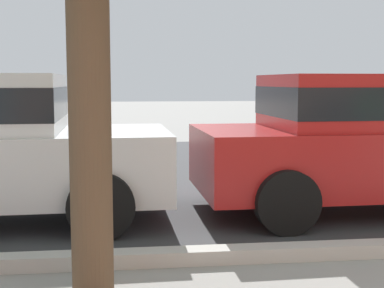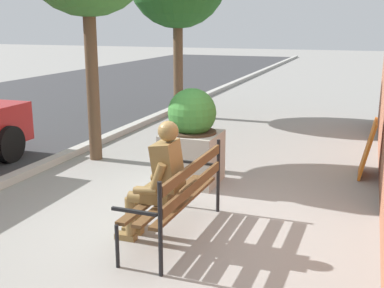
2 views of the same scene
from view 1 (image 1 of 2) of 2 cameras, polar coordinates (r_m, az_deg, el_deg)
street_surface at (r=9.43m, az=8.94°, el=-2.62°), size 60.00×9.00×0.01m
parked_car_red at (r=6.62m, az=18.12°, el=0.60°), size 4.14×1.99×1.56m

